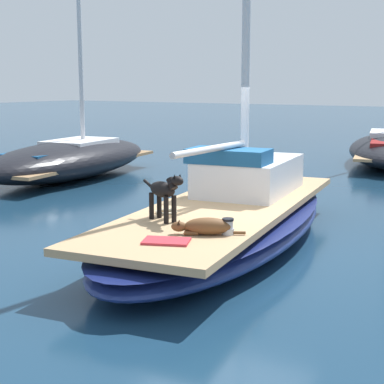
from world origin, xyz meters
name	(u,v)px	position (x,y,z in m)	size (l,w,h in m)	color
ground_plane	(225,244)	(0.00, 0.00, 0.00)	(120.00, 120.00, 0.00)	navy
sailboat_main	(225,224)	(0.00, 0.00, 0.34)	(3.56, 7.53, 0.66)	navy
cabin_house	(247,173)	(-0.18, 1.10, 1.01)	(1.71, 2.41, 0.84)	silver
dog_brown	(205,226)	(0.73, -1.86, 0.77)	(0.87, 0.54, 0.22)	brown
dog_black	(164,192)	(-0.13, -1.51, 1.08)	(0.91, 0.42, 0.70)	black
deck_winch	(228,227)	(0.98, -1.70, 0.76)	(0.16, 0.16, 0.21)	#B7B7BC
coiled_rope	(166,212)	(-0.41, -1.07, 0.68)	(0.32, 0.32, 0.04)	beige
deck_towel	(166,241)	(0.53, -2.43, 0.68)	(0.56, 0.36, 0.03)	#C6333D
moored_boat_port_side	(70,158)	(-6.97, 3.79, 0.54)	(3.43, 6.89, 6.31)	black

